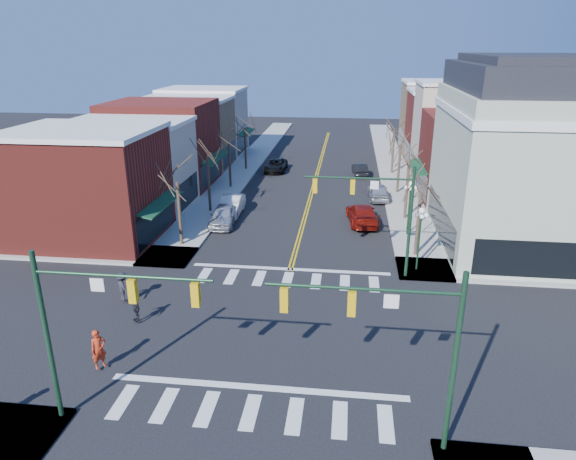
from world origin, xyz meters
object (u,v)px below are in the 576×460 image
(car_left_mid, at_px, (231,205))
(car_right_near, at_px, (362,214))
(victorian_corner, at_px, (536,155))
(car_left_near, at_px, (224,215))
(pedestrian_dark_b, at_px, (123,287))
(lamppost_midblock, at_px, (410,199))
(pedestrian_dark_a, at_px, (136,308))
(lamppost_corner, at_px, (420,228))
(car_right_far, at_px, (360,169))
(pedestrian_red_a, at_px, (99,349))
(car_right_mid, at_px, (378,191))
(car_left_far, at_px, (276,165))

(car_left_mid, height_order, car_right_near, car_left_mid)
(victorian_corner, height_order, car_left_near, victorian_corner)
(victorian_corner, height_order, pedestrian_dark_b, victorian_corner)
(pedestrian_dark_b, bearing_deg, lamppost_midblock, -102.13)
(car_left_near, xyz_separation_m, pedestrian_dark_b, (-2.50, -13.80, 0.21))
(car_left_mid, xyz_separation_m, pedestrian_dark_a, (-0.90, -18.64, 0.12))
(car_left_mid, height_order, pedestrian_dark_b, pedestrian_dark_b)
(lamppost_midblock, relative_size, car_right_near, 0.79)
(car_left_mid, bearing_deg, victorian_corner, -11.65)
(lamppost_corner, height_order, car_left_near, lamppost_corner)
(pedestrian_dark_a, bearing_deg, lamppost_corner, 78.67)
(victorian_corner, relative_size, car_left_near, 3.00)
(lamppost_corner, bearing_deg, pedestrian_dark_a, -151.19)
(lamppost_midblock, bearing_deg, car_right_far, 100.17)
(car_left_near, xyz_separation_m, pedestrian_dark_a, (-0.90, -15.86, 0.11))
(car_left_mid, relative_size, car_right_near, 0.89)
(car_right_near, relative_size, pedestrian_dark_a, 3.55)
(pedestrian_dark_b, bearing_deg, pedestrian_dark_a, 168.45)
(lamppost_corner, height_order, lamppost_midblock, same)
(car_right_far, xyz_separation_m, pedestrian_red_a, (-12.10, -38.15, 0.43))
(car_left_near, bearing_deg, car_right_near, 6.38)
(pedestrian_red_a, bearing_deg, car_left_mid, 38.82)
(car_left_mid, relative_size, car_right_mid, 1.06)
(car_right_mid, height_order, pedestrian_dark_b, pedestrian_dark_b)
(car_left_far, height_order, pedestrian_dark_b, pedestrian_dark_b)
(victorian_corner, distance_m, car_right_mid, 15.47)
(car_left_mid, distance_m, pedestrian_red_a, 22.82)
(car_left_near, height_order, car_right_far, car_left_near)
(lamppost_midblock, relative_size, pedestrian_red_a, 2.30)
(car_right_near, height_order, pedestrian_dark_b, pedestrian_dark_b)
(pedestrian_dark_a, bearing_deg, victorian_corner, 81.26)
(car_left_far, height_order, car_right_far, car_left_far)
(lamppost_midblock, distance_m, pedestrian_red_a, 24.74)
(lamppost_corner, height_order, car_left_far, lamppost_corner)
(lamppost_midblock, relative_size, car_left_far, 0.88)
(car_right_mid, bearing_deg, pedestrian_dark_a, 57.12)
(car_left_mid, distance_m, pedestrian_dark_b, 16.76)
(pedestrian_dark_b, bearing_deg, lamppost_corner, -118.59)
(car_left_near, xyz_separation_m, pedestrian_red_a, (-0.90, -20.03, 0.28))
(car_left_far, bearing_deg, lamppost_corner, -63.66)
(pedestrian_dark_a, relative_size, pedestrian_dark_b, 0.88)
(car_right_far, bearing_deg, car_right_mid, 92.59)
(lamppost_midblock, bearing_deg, lamppost_corner, -90.00)
(pedestrian_red_a, bearing_deg, car_right_mid, 15.67)
(lamppost_midblock, xyz_separation_m, pedestrian_dark_a, (-15.50, -15.03, -2.04))
(pedestrian_dark_a, xyz_separation_m, pedestrian_dark_b, (-1.60, 2.06, 0.10))
(car_left_mid, xyz_separation_m, car_right_far, (11.20, 15.35, -0.13))
(car_right_near, bearing_deg, car_right_far, -97.06)
(car_left_near, relative_size, car_right_far, 1.17)
(car_right_near, bearing_deg, pedestrian_dark_b, 41.56)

